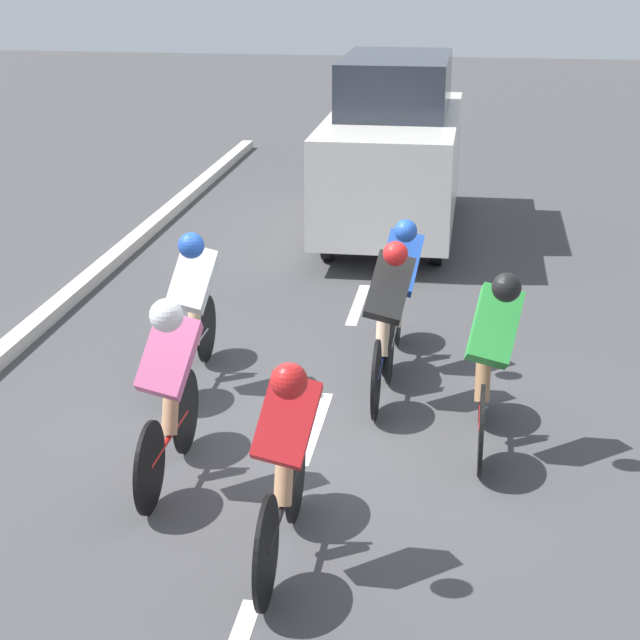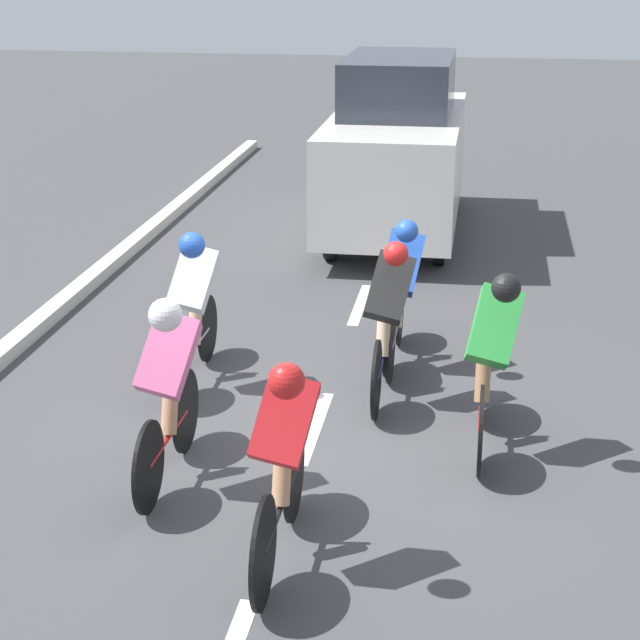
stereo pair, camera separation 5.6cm
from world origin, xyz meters
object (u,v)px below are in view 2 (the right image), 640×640
at_px(cyclist_white, 194,301).
at_px(cyclist_pink, 168,382).
at_px(support_car, 397,148).
at_px(cyclist_black, 387,315).
at_px(cyclist_red, 283,455).
at_px(cyclist_blue, 400,287).
at_px(cyclist_green, 490,355).

height_order(cyclist_white, cyclist_pink, cyclist_pink).
xyz_separation_m(cyclist_pink, support_car, (-0.99, -7.47, 0.35)).
bearing_deg(cyclist_black, cyclist_white, -2.11).
distance_m(cyclist_red, support_car, 8.42).
bearing_deg(support_car, cyclist_red, 90.17).
relative_size(cyclist_blue, cyclist_red, 0.93).
bearing_deg(cyclist_green, support_car, -78.78).
bearing_deg(cyclist_blue, cyclist_red, 83.04).
distance_m(cyclist_blue, cyclist_black, 0.81).
height_order(cyclist_red, support_car, support_car).
distance_m(cyclist_white, cyclist_pink, 1.90).
xyz_separation_m(cyclist_pink, cyclist_black, (-1.41, -1.81, -0.04)).
bearing_deg(cyclist_pink, cyclist_blue, -119.05).
xyz_separation_m(cyclist_white, cyclist_pink, (-0.32, 1.87, 0.02)).
xyz_separation_m(cyclist_pink, cyclist_red, (-1.02, 0.94, -0.03)).
xyz_separation_m(cyclist_black, support_car, (0.42, -5.66, 0.39)).
relative_size(cyclist_blue, support_car, 0.37).
relative_size(cyclist_blue, cyclist_pink, 1.00).
distance_m(cyclist_green, cyclist_black, 1.24).
height_order(cyclist_green, cyclist_black, cyclist_green).
xyz_separation_m(cyclist_blue, cyclist_black, (0.04, 0.81, 0.01)).
bearing_deg(cyclist_blue, cyclist_white, 22.86).
xyz_separation_m(cyclist_white, cyclist_blue, (-1.77, -0.75, -0.02)).
bearing_deg(cyclist_blue, cyclist_black, 87.07).
distance_m(cyclist_white, cyclist_red, 3.11).
bearing_deg(cyclist_green, cyclist_pink, 22.04).
bearing_deg(cyclist_blue, cyclist_green, 116.42).
relative_size(cyclist_red, support_car, 0.39).
bearing_deg(cyclist_blue, support_car, -84.60).
distance_m(cyclist_white, cyclist_black, 1.73).
height_order(cyclist_white, cyclist_red, cyclist_red).
bearing_deg(cyclist_pink, support_car, -97.58).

